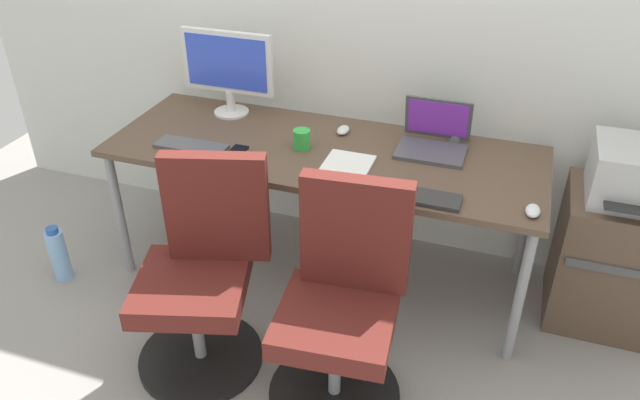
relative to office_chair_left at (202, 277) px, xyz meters
The scene contains 17 objects.
ground_plane 0.87m from the office_chair_left, 67.70° to the left, with size 5.28×5.28×0.00m, color gray.
desk 0.80m from the office_chair_left, 67.70° to the left, with size 2.03×0.74×0.72m.
office_chair_left is the anchor object (origin of this frame).
office_chair_right 0.60m from the office_chair_left, ahead, with size 0.54×0.54×0.94m.
side_cabinet 1.84m from the office_chair_left, 26.60° to the left, with size 0.49×0.45×0.65m.
printer 1.87m from the office_chair_left, 26.57° to the left, with size 0.38×0.40×0.24m.
water_bottle_on_floor 1.03m from the office_chair_left, 167.20° to the left, with size 0.09×0.09×0.31m.
desktop_monitor 1.12m from the office_chair_left, 107.43° to the left, with size 0.48×0.18×0.43m.
open_laptop 1.22m from the office_chair_left, 48.54° to the left, with size 0.31×0.27×0.22m.
keyboard_by_monitor 0.67m from the office_chair_left, 119.96° to the left, with size 0.34×0.12×0.02m, color #515156.
keyboard_by_laptop 0.95m from the office_chair_left, 27.69° to the left, with size 0.34×0.12×0.02m, color #2D2D2D.
mouse_by_monitor 1.00m from the office_chair_left, 69.96° to the left, with size 0.06×0.10×0.03m, color silver.
mouse_by_laptop 1.35m from the office_chair_left, 19.84° to the left, with size 0.06×0.10×0.03m, color silver.
coffee_mug 0.79m from the office_chair_left, 74.23° to the left, with size 0.08×0.08×0.09m, color green.
pen_cup 1.36m from the office_chair_left, 49.27° to the left, with size 0.07×0.07×0.10m, color slate.
phone_near_monitor 0.62m from the office_chair_left, 98.15° to the left, with size 0.07×0.14×0.01m, color black.
paper_pile 0.77m from the office_chair_left, 51.24° to the left, with size 0.21×0.30×0.01m, color white.
Camera 1 is at (0.81, -2.43, 2.04)m, focal length 34.64 mm.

